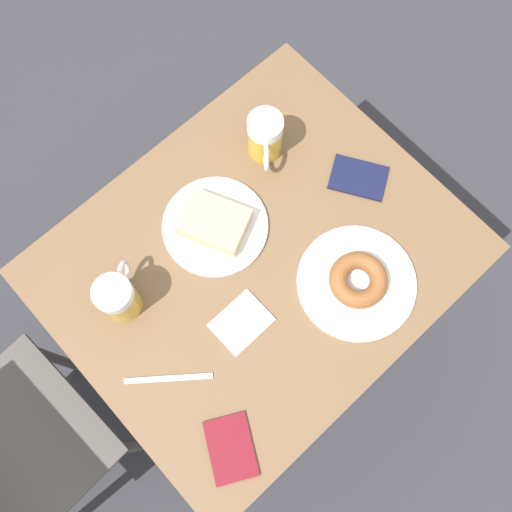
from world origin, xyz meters
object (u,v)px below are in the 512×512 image
at_px(beer_mug_left, 265,137).
at_px(beer_mug_center, 118,297).
at_px(passport_near_edge, 358,178).
at_px(plate_with_donut, 357,281).
at_px(napkin_folded, 241,322).
at_px(passport_far_edge, 231,448).
at_px(fork, 169,379).
at_px(plate_with_cake, 215,224).

bearing_deg(beer_mug_left, beer_mug_center, 97.76).
bearing_deg(beer_mug_center, passport_near_edge, -103.09).
distance_m(plate_with_donut, napkin_folded, 0.26).
xyz_separation_m(plate_with_donut, beer_mug_left, (0.37, -0.07, 0.04)).
bearing_deg(passport_far_edge, passport_near_edge, -68.43).
distance_m(fork, passport_far_edge, 0.19).
relative_size(beer_mug_left, passport_near_edge, 0.79).
bearing_deg(plate_with_donut, passport_near_edge, -46.58).
relative_size(plate_with_donut, fork, 1.73).
height_order(plate_with_donut, beer_mug_left, beer_mug_left).
height_order(napkin_folded, passport_near_edge, passport_near_edge).
height_order(beer_mug_left, beer_mug_center, same).
relative_size(plate_with_donut, passport_near_edge, 1.69).
relative_size(beer_mug_left, beer_mug_center, 1.00).
bearing_deg(plate_with_donut, passport_far_edge, 99.22).
bearing_deg(napkin_folded, beer_mug_center, 37.83).
xyz_separation_m(plate_with_donut, beer_mug_center, (0.31, 0.40, 0.04)).
distance_m(beer_mug_left, passport_far_edge, 0.67).
relative_size(plate_with_cake, beer_mug_left, 1.94).
xyz_separation_m(plate_with_cake, plate_with_donut, (-0.30, -0.14, -0.00)).
relative_size(fork, passport_far_edge, 0.98).
height_order(plate_with_cake, napkin_folded, plate_with_cake).
distance_m(beer_mug_center, passport_far_edge, 0.38).
xyz_separation_m(beer_mug_left, beer_mug_center, (-0.06, 0.47, 0.00)).
xyz_separation_m(plate_with_cake, passport_far_edge, (-0.37, 0.29, -0.01)).
relative_size(plate_with_cake, passport_far_edge, 1.55).
height_order(plate_with_cake, beer_mug_left, beer_mug_left).
height_order(plate_with_donut, beer_mug_center, beer_mug_center).
height_order(napkin_folded, passport_far_edge, passport_far_edge).
bearing_deg(fork, plate_with_donut, -105.55).
height_order(beer_mug_center, napkin_folded, beer_mug_center).
xyz_separation_m(beer_mug_center, fork, (-0.19, 0.03, -0.06)).
bearing_deg(beer_mug_left, plate_with_cake, 107.19).
relative_size(beer_mug_left, passport_far_edge, 0.80).
height_order(fork, passport_near_edge, passport_near_edge).
xyz_separation_m(plate_with_donut, passport_near_edge, (0.17, -0.18, -0.01)).
distance_m(plate_with_donut, beer_mug_left, 0.38).
relative_size(beer_mug_left, fork, 0.81).
bearing_deg(passport_near_edge, passport_far_edge, 111.57).
bearing_deg(plate_with_donut, fork, 74.45).
xyz_separation_m(beer_mug_left, fork, (-0.25, 0.50, -0.06)).
bearing_deg(plate_with_cake, napkin_folded, 152.96).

